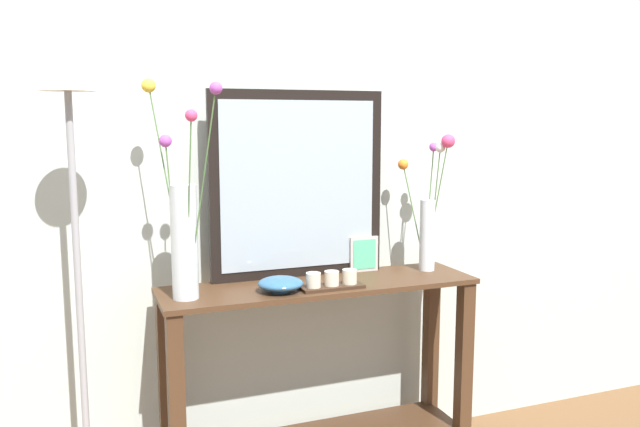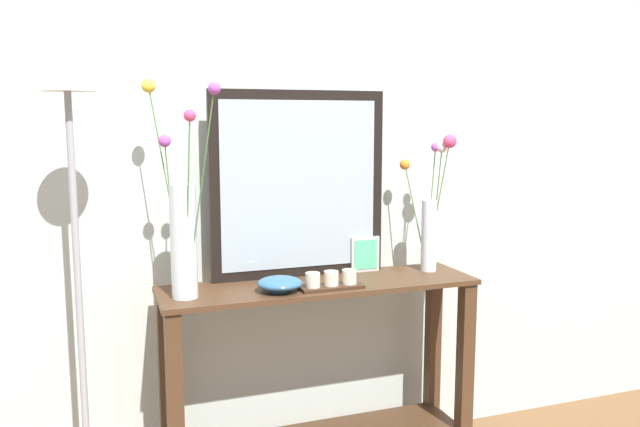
# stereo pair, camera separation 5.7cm
# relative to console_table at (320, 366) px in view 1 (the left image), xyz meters

# --- Properties ---
(wall_back) EXTENTS (6.40, 0.08, 2.70)m
(wall_back) POSITION_rel_console_table_xyz_m (0.00, 0.29, 0.87)
(wall_back) COLOR beige
(wall_back) RESTS_ON ground
(console_table) EXTENTS (1.25, 0.34, 0.83)m
(console_table) POSITION_rel_console_table_xyz_m (0.00, 0.00, 0.00)
(console_table) COLOR #472D1C
(console_table) RESTS_ON ground
(mirror_leaning) EXTENTS (0.72, 0.03, 0.75)m
(mirror_leaning) POSITION_rel_console_table_xyz_m (-0.04, 0.14, 0.72)
(mirror_leaning) COLOR black
(mirror_leaning) RESTS_ON console_table
(tall_vase_left) EXTENTS (0.24, 0.23, 0.78)m
(tall_vase_left) POSITION_rel_console_table_xyz_m (-0.53, -0.03, 0.59)
(tall_vase_left) COLOR silver
(tall_vase_left) RESTS_ON console_table
(vase_right) EXTENTS (0.18, 0.19, 0.58)m
(vase_right) POSITION_rel_console_table_xyz_m (0.51, 0.04, 0.58)
(vase_right) COLOR silver
(vase_right) RESTS_ON console_table
(candle_tray) EXTENTS (0.24, 0.09, 0.07)m
(candle_tray) POSITION_rel_console_table_xyz_m (0.01, -0.09, 0.37)
(candle_tray) COLOR #382316
(candle_tray) RESTS_ON console_table
(picture_frame_small) EXTENTS (0.13, 0.01, 0.15)m
(picture_frame_small) POSITION_rel_console_table_xyz_m (0.24, 0.12, 0.42)
(picture_frame_small) COLOR #B7B2AD
(picture_frame_small) RESTS_ON console_table
(decorative_bowl) EXTENTS (0.17, 0.17, 0.06)m
(decorative_bowl) POSITION_rel_console_table_xyz_m (-0.18, -0.07, 0.37)
(decorative_bowl) COLOR #2D5B84
(decorative_bowl) RESTS_ON console_table
(floor_lamp) EXTENTS (0.24, 0.24, 1.65)m
(floor_lamp) POSITION_rel_console_table_xyz_m (-0.89, -0.05, 0.63)
(floor_lamp) COLOR #9E9EA3
(floor_lamp) RESTS_ON ground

